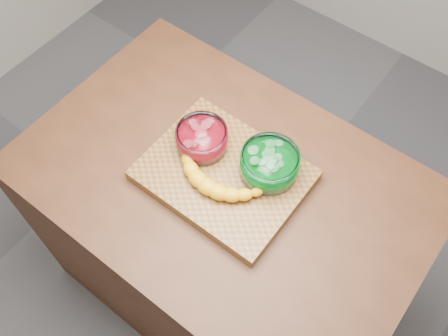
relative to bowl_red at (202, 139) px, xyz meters
The scene contains 6 objects.
ground 0.98m from the bowl_red, 17.44° to the right, with size 3.50×3.50×0.00m, color #525257.
counter 0.54m from the bowl_red, 17.44° to the right, with size 1.20×0.80×0.90m, color #472615.
cutting_board 0.12m from the bowl_red, 17.44° to the right, with size 0.45×0.35×0.04m, color brown.
bowl_red is the anchor object (origin of this frame).
bowl_green 0.21m from the bowl_red, 12.35° to the left, with size 0.17×0.17×0.08m.
banana 0.13m from the bowl_red, 35.76° to the right, with size 0.31×0.14×0.04m, color gold, non-canonical shape.
Camera 1 is at (0.45, -0.59, 2.16)m, focal length 40.00 mm.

